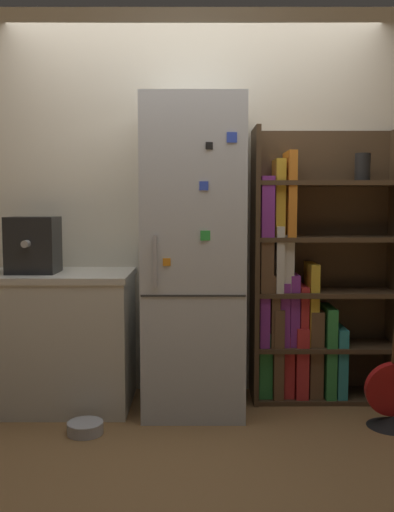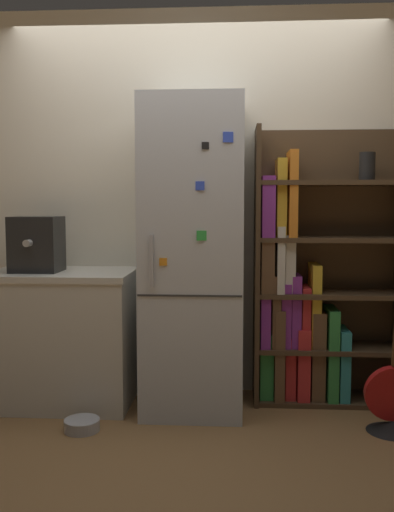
% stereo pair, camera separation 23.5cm
% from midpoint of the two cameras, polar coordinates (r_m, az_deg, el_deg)
% --- Properties ---
extents(ground_plane, '(16.00, 16.00, 0.00)m').
position_cam_midpoint_polar(ground_plane, '(3.69, -2.19, -15.35)').
color(ground_plane, olive).
extents(wall_back, '(8.00, 0.05, 2.60)m').
position_cam_midpoint_polar(wall_back, '(3.93, -1.98, 5.25)').
color(wall_back, beige).
rests_on(wall_back, ground_plane).
extents(refrigerator, '(0.62, 0.70, 1.94)m').
position_cam_midpoint_polar(refrigerator, '(3.59, -2.17, -0.06)').
color(refrigerator, silver).
rests_on(refrigerator, ground_plane).
extents(bookshelf, '(0.96, 0.37, 1.79)m').
position_cam_midpoint_polar(bookshelf, '(3.84, 9.12, -3.38)').
color(bookshelf, '#4C3823').
rests_on(bookshelf, ground_plane).
extents(kitchen_counter, '(0.93, 0.64, 0.87)m').
position_cam_midpoint_polar(kitchen_counter, '(3.83, -15.22, -7.99)').
color(kitchen_counter, beige).
rests_on(kitchen_counter, ground_plane).
extents(espresso_machine, '(0.30, 0.32, 0.35)m').
position_cam_midpoint_polar(espresso_machine, '(3.75, -17.73, 1.06)').
color(espresso_machine, black).
rests_on(espresso_machine, kitchen_counter).
extents(guitar, '(0.33, 0.29, 1.14)m').
position_cam_midpoint_polar(guitar, '(3.56, 17.26, -13.51)').
color(guitar, black).
rests_on(guitar, ground_plane).
extents(pet_bowl, '(0.21, 0.21, 0.07)m').
position_cam_midpoint_polar(pet_bowl, '(3.45, -13.07, -16.35)').
color(pet_bowl, '#B7B7BC').
rests_on(pet_bowl, ground_plane).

